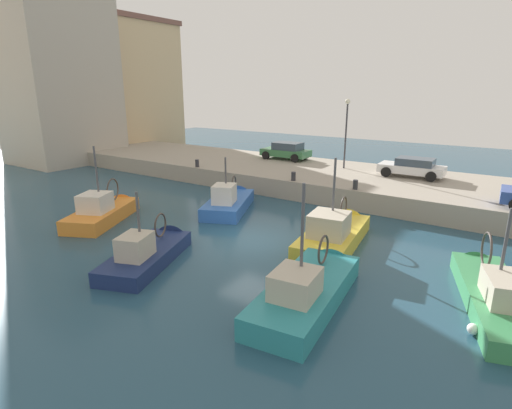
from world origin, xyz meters
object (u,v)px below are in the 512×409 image
Objects in this scene: mooring_bollard_south at (355,185)px; fishing_boat_navy at (152,257)px; parked_car_white at (413,167)px; parked_car_green at (286,151)px; fishing_boat_yellow at (335,239)px; quay_streetlamp at (347,122)px; fishing_boat_orange at (106,216)px; mooring_bollard_mid at (293,176)px; fishing_boat_blue at (230,206)px; mooring_bollard_north at (197,163)px; fishing_boat_green at (490,299)px; fishing_boat_teal at (310,296)px.

fishing_boat_navy is at bearing 159.61° from mooring_bollard_south.
parked_car_green is at bearing 82.77° from parked_car_white.
fishing_boat_yellow is 5.64m from mooring_bollard_south.
quay_streetlamp is (17.02, -1.22, 4.34)m from fishing_boat_navy.
fishing_boat_orange reaches higher than mooring_bollard_mid.
mooring_bollard_south is 1.00× the size of mooring_bollard_mid.
quay_streetlamp reaches higher than mooring_bollard_south.
mooring_bollard_mid is at bearing -146.59° from parked_car_green.
mooring_bollard_south is (3.83, -6.02, 1.35)m from fishing_boat_blue.
parked_car_green is (10.38, 2.30, 1.77)m from fishing_boat_blue.
fishing_boat_yellow is 12.54m from quay_streetlamp.
fishing_boat_yellow is 12.07m from fishing_boat_orange.
mooring_bollard_mid is at bearing 132.25° from parked_car_white.
quay_streetlamp is at bearing -26.19° from fishing_boat_orange.
quay_streetlamp is at bearing -4.09° from fishing_boat_navy.
mooring_bollard_mid is 6.46m from quay_streetlamp.
parked_car_white is 7.36× the size of mooring_bollard_north.
fishing_boat_green is 1.73× the size of parked_car_white.
fishing_boat_blue is 10.83× the size of mooring_bollard_north.
mooring_bollard_south is 4.00m from mooring_bollard_mid.
mooring_bollard_south is at bearing -20.39° from fishing_boat_navy.
fishing_boat_teal is at bearing -96.64° from fishing_boat_orange.
parked_car_white reaches higher than mooring_bollard_north.
fishing_boat_blue is at bearing -167.49° from parked_car_green.
fishing_boat_yellow is at bearing -112.12° from mooring_bollard_north.
fishing_boat_yellow reaches higher than fishing_boat_navy.
parked_car_white is (16.64, -6.03, 1.73)m from fishing_boat_navy.
parked_car_green is 7.52m from mooring_bollard_north.
fishing_boat_orange is at bearing 140.01° from parked_car_white.
parked_car_white is 7.84m from mooring_bollard_mid.
fishing_boat_teal is 12.95m from fishing_boat_orange.
fishing_boat_orange is (2.24, 6.05, 0.03)m from fishing_boat_navy.
fishing_boat_blue is at bearing 162.41° from quay_streetlamp.
fishing_boat_green is at bearing -71.81° from fishing_boat_navy.
fishing_boat_green is 10.73m from mooring_bollard_south.
fishing_boat_green reaches higher than mooring_bollard_south.
parked_car_green is at bearing 48.47° from fishing_boat_green.
fishing_boat_green is at bearing -134.84° from mooring_bollard_south.
fishing_boat_green reaches higher than parked_car_green.
mooring_bollard_south is (-5.27, 1.80, -0.38)m from parked_car_white.
fishing_boat_navy is at bearing -167.14° from parked_car_green.
quay_streetlamp reaches higher than fishing_boat_blue.
mooring_bollard_north is at bearing 150.67° from parked_car_green.
fishing_boat_navy reaches higher than mooring_bollard_mid.
fishing_boat_navy is 12.21m from mooring_bollard_south.
parked_car_white reaches higher than mooring_bollard_south.
fishing_boat_orange is at bearing 108.22° from fishing_boat_yellow.
fishing_boat_yellow is 1.35× the size of quay_streetlamp.
fishing_boat_green is at bearing -111.00° from mooring_bollard_north.
fishing_boat_blue is 10.83× the size of mooring_bollard_mid.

